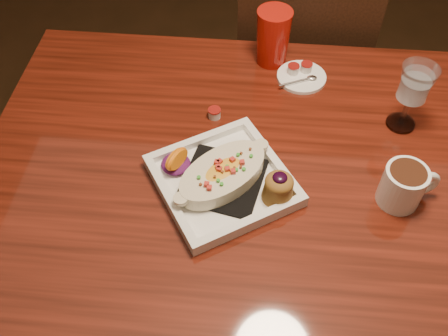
# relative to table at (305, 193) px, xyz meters

# --- Properties ---
(floor) EXTENTS (7.00, 7.00, 0.00)m
(floor) POSITION_rel_table_xyz_m (0.00, 0.00, -0.65)
(floor) COLOR black
(floor) RESTS_ON ground
(table) EXTENTS (1.50, 0.90, 0.75)m
(table) POSITION_rel_table_xyz_m (0.00, 0.00, 0.00)
(table) COLOR maroon
(table) RESTS_ON floor
(chair_far) EXTENTS (0.42, 0.42, 0.93)m
(chair_far) POSITION_rel_table_xyz_m (-0.00, 0.63, -0.15)
(chair_far) COLOR black
(chair_far) RESTS_ON floor
(plate) EXTENTS (0.36, 0.36, 0.08)m
(plate) POSITION_rel_table_xyz_m (-0.18, -0.07, 0.12)
(plate) COLOR white
(plate) RESTS_ON table
(coffee_mug) EXTENTS (0.12, 0.09, 0.09)m
(coffee_mug) POSITION_rel_table_xyz_m (0.18, -0.07, 0.15)
(coffee_mug) COLOR white
(coffee_mug) RESTS_ON table
(goblet) EXTENTS (0.08, 0.08, 0.17)m
(goblet) POSITION_rel_table_xyz_m (0.22, 0.16, 0.22)
(goblet) COLOR silver
(goblet) RESTS_ON table
(saucer) EXTENTS (0.13, 0.13, 0.09)m
(saucer) POSITION_rel_table_xyz_m (-0.02, 0.30, 0.11)
(saucer) COLOR white
(saucer) RESTS_ON table
(creamer_loose) EXTENTS (0.03, 0.03, 0.02)m
(creamer_loose) POSITION_rel_table_xyz_m (-0.23, 0.14, 0.11)
(creamer_loose) COLOR silver
(creamer_loose) RESTS_ON table
(red_tumbler) EXTENTS (0.09, 0.09, 0.15)m
(red_tumbler) POSITION_rel_table_xyz_m (-0.10, 0.37, 0.17)
(red_tumbler) COLOR red
(red_tumbler) RESTS_ON table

